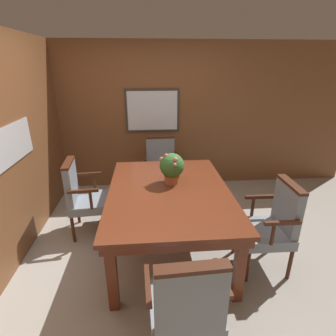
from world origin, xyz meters
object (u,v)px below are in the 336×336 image
at_px(chair_right_near, 272,223).
at_px(chair_head_near, 186,305).
at_px(potted_plant, 172,167).
at_px(chair_left_far, 84,195).
at_px(dining_table, 169,197).
at_px(chair_head_far, 161,166).

distance_m(chair_right_near, chair_head_near, 1.39).
bearing_deg(potted_plant, chair_left_far, 167.97).
distance_m(dining_table, chair_head_far, 1.37).
xyz_separation_m(chair_right_near, chair_head_near, (-1.04, -0.92, 0.00)).
bearing_deg(chair_head_far, chair_head_near, -91.04).
bearing_deg(chair_left_far, dining_table, -116.70).
relative_size(chair_right_near, potted_plant, 2.71).
bearing_deg(dining_table, chair_right_near, -20.96).
height_order(chair_head_near, chair_head_far, same).
bearing_deg(potted_plant, dining_table, -104.45).
height_order(chair_left_far, potted_plant, potted_plant).
relative_size(chair_left_far, potted_plant, 2.71).
bearing_deg(chair_right_near, potted_plant, -119.18).
xyz_separation_m(dining_table, potted_plant, (0.05, 0.18, 0.29)).
relative_size(chair_left_far, chair_right_near, 1.00).
bearing_deg(potted_plant, chair_right_near, -29.96).
relative_size(dining_table, chair_head_far, 1.87).
bearing_deg(chair_head_near, chair_head_far, -92.24).
xyz_separation_m(chair_left_far, potted_plant, (1.10, -0.23, 0.44)).
bearing_deg(chair_left_far, chair_head_far, -53.14).
bearing_deg(chair_right_near, chair_left_far, -110.33).
bearing_deg(chair_head_near, potted_plant, -94.20).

